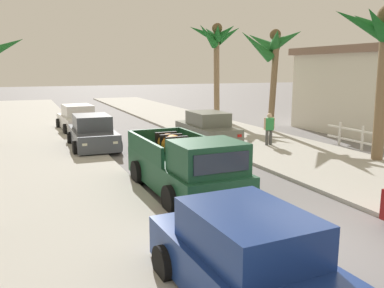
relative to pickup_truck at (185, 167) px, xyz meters
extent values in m
plane|color=slate|center=(1.29, -4.29, -0.81)|extent=(160.00, 160.00, 0.00)
cube|color=#B2AFA8|center=(-3.69, 7.71, -0.75)|extent=(5.25, 60.00, 0.12)
cube|color=#B2AFA8|center=(6.27, 7.71, -0.75)|extent=(5.25, 60.00, 0.12)
cube|color=silver|center=(-2.47, 7.71, -0.76)|extent=(0.16, 60.00, 0.10)
cube|color=silver|center=(5.05, 7.71, -0.76)|extent=(0.16, 60.00, 0.10)
cube|color=#19472D|center=(0.00, 0.16, -0.21)|extent=(2.00, 5.13, 0.80)
cube|color=#19472D|center=(0.02, -1.44, 0.59)|extent=(1.74, 1.53, 0.80)
cube|color=#283342|center=(0.01, -0.68, 0.61)|extent=(1.38, 0.08, 0.44)
cube|color=#283342|center=(0.03, -2.20, 0.61)|extent=(1.46, 0.08, 0.48)
cube|color=#19472D|center=(0.89, 1.03, 0.47)|extent=(0.15, 3.30, 0.56)
cube|color=#19472D|center=(-0.93, 1.01, 0.47)|extent=(0.15, 3.30, 0.56)
cube|color=#19472D|center=(-0.04, 2.67, 0.47)|extent=(1.88, 0.13, 0.56)
cube|color=silver|center=(-0.04, 2.76, -0.37)|extent=(1.83, 0.15, 0.20)
cylinder|color=black|center=(1.00, -1.36, -0.43)|extent=(0.27, 0.76, 0.76)
cylinder|color=black|center=(-0.96, -1.39, -0.43)|extent=(0.27, 0.76, 0.76)
cylinder|color=black|center=(0.96, 1.58, -0.43)|extent=(0.27, 0.76, 0.76)
cylinder|color=black|center=(-1.00, 1.55, -0.43)|extent=(0.27, 0.76, 0.76)
cube|color=red|center=(0.71, 2.74, -0.07)|extent=(0.22, 0.04, 0.18)
cube|color=red|center=(-0.79, 2.72, -0.07)|extent=(0.22, 0.04, 0.18)
ellipsoid|color=orange|center=(-0.02, 1.13, 0.49)|extent=(0.73, 1.71, 0.60)
sphere|color=orange|center=(0.00, 0.18, 0.57)|extent=(0.44, 0.44, 0.44)
cube|color=black|center=(-0.02, 1.59, 0.49)|extent=(0.72, 0.13, 0.61)
cube|color=black|center=(-0.02, 1.13, 0.49)|extent=(0.72, 0.13, 0.61)
cube|color=black|center=(-0.01, 0.66, 0.49)|extent=(0.72, 0.13, 0.61)
cube|color=silver|center=(-1.26, 13.50, -0.28)|extent=(1.99, 4.29, 0.72)
cube|color=silver|center=(-1.25, 13.40, 0.40)|extent=(1.63, 2.18, 0.64)
cube|color=#283342|center=(-1.31, 14.37, 0.38)|extent=(1.37, 0.16, 0.52)
cube|color=#283342|center=(-1.20, 12.43, 0.38)|extent=(1.34, 0.15, 0.50)
cylinder|color=black|center=(-2.23, 14.75, -0.49)|extent=(0.26, 0.65, 0.64)
cylinder|color=black|center=(-0.43, 14.85, -0.49)|extent=(0.26, 0.65, 0.64)
cylinder|color=black|center=(-2.09, 12.15, -0.49)|extent=(0.26, 0.65, 0.64)
cylinder|color=black|center=(-0.29, 12.25, -0.49)|extent=(0.26, 0.65, 0.64)
cube|color=red|center=(-1.77, 11.36, -0.17)|extent=(0.20, 0.05, 0.12)
cube|color=white|center=(-1.99, 15.57, -0.21)|extent=(0.20, 0.05, 0.10)
cube|color=red|center=(-0.51, 11.43, -0.17)|extent=(0.20, 0.05, 0.12)
cube|color=white|center=(-0.76, 15.64, -0.21)|extent=(0.20, 0.05, 0.10)
cube|color=slate|center=(4.05, 7.15, -0.28)|extent=(1.81, 4.22, 0.72)
cube|color=slate|center=(4.05, 7.05, 0.40)|extent=(1.54, 2.12, 0.64)
cube|color=#283342|center=(4.06, 8.02, 0.38)|extent=(1.37, 0.10, 0.52)
cube|color=#283342|center=(4.04, 6.08, 0.38)|extent=(1.34, 0.09, 0.50)
cylinder|color=black|center=(3.16, 8.46, -0.49)|extent=(0.23, 0.64, 0.64)
cylinder|color=black|center=(4.97, 8.44, -0.49)|extent=(0.23, 0.64, 0.64)
cylinder|color=black|center=(3.13, 5.85, -0.49)|extent=(0.23, 0.64, 0.64)
cylinder|color=black|center=(4.94, 5.83, -0.49)|extent=(0.23, 0.64, 0.64)
cube|color=red|center=(3.39, 5.04, -0.17)|extent=(0.20, 0.04, 0.12)
cube|color=white|center=(3.46, 9.26, -0.21)|extent=(0.20, 0.04, 0.10)
cube|color=red|center=(4.66, 5.03, -0.17)|extent=(0.20, 0.04, 0.12)
cube|color=white|center=(4.69, 9.25, -0.21)|extent=(0.20, 0.04, 0.10)
cube|color=#474C56|center=(-1.33, 7.85, -0.28)|extent=(1.87, 4.24, 0.72)
cube|color=#474C56|center=(-1.33, 7.95, 0.40)|extent=(1.57, 2.14, 0.64)
cube|color=#283342|center=(-1.35, 6.98, 0.38)|extent=(1.37, 0.11, 0.52)
cube|color=#283342|center=(-1.30, 8.92, 0.38)|extent=(1.34, 0.11, 0.50)
cylinder|color=black|center=(-0.46, 6.52, -0.49)|extent=(0.24, 0.65, 0.64)
cylinder|color=black|center=(-2.27, 6.57, -0.49)|extent=(0.24, 0.65, 0.64)
cylinder|color=black|center=(-0.40, 9.12, -0.49)|extent=(0.24, 0.65, 0.64)
cylinder|color=black|center=(-2.20, 9.17, -0.49)|extent=(0.24, 0.65, 0.64)
cube|color=red|center=(-0.64, 9.94, -0.17)|extent=(0.20, 0.05, 0.12)
cube|color=white|center=(-0.77, 5.72, -0.21)|extent=(0.20, 0.05, 0.10)
cube|color=red|center=(-1.91, 9.97, -0.17)|extent=(0.20, 0.05, 0.12)
cube|color=white|center=(-2.00, 5.75, -0.21)|extent=(0.20, 0.05, 0.10)
cube|color=navy|center=(-1.22, -5.61, -0.28)|extent=(1.91, 4.26, 0.72)
cube|color=navy|center=(-1.22, -5.51, 0.40)|extent=(1.59, 2.15, 0.64)
cube|color=#283342|center=(-1.19, -6.48, 0.38)|extent=(1.37, 0.13, 0.52)
cube|color=#283342|center=(-1.26, -4.54, 0.38)|extent=(1.34, 0.13, 0.50)
cylinder|color=black|center=(-0.36, -4.28, -0.49)|extent=(0.24, 0.65, 0.64)
cylinder|color=black|center=(-2.17, -4.34, -0.49)|extent=(0.24, 0.65, 0.64)
cube|color=red|center=(-0.66, -3.48, -0.17)|extent=(0.20, 0.05, 0.12)
cube|color=red|center=(-1.93, -3.52, -0.17)|extent=(0.20, 0.05, 0.12)
cylinder|color=#846B4C|center=(8.63, 15.34, 2.35)|extent=(0.40, 0.63, 6.34)
cone|color=#196023|center=(9.58, 15.35, 5.13)|extent=(1.93, 0.58, 1.44)
cone|color=#196023|center=(9.10, 16.04, 5.09)|extent=(1.40, 1.70, 1.49)
cone|color=#196023|center=(8.50, 16.09, 5.22)|extent=(0.82, 1.65, 1.26)
cone|color=#196023|center=(7.74, 15.77, 5.21)|extent=(2.08, 1.39, 1.31)
cone|color=#196023|center=(7.71, 14.92, 4.99)|extent=(2.00, 1.33, 1.69)
cone|color=#196023|center=(8.34, 14.68, 5.19)|extent=(1.12, 1.60, 1.30)
cone|color=#196023|center=(9.04, 14.77, 5.25)|extent=(1.32, 1.54, 1.21)
sphere|color=brown|center=(8.63, 15.34, 5.51)|extent=(0.72, 0.72, 0.72)
cone|color=#23702D|center=(-4.76, 9.77, 3.71)|extent=(1.96, 0.70, 1.26)
cylinder|color=#846B4C|center=(8.72, 8.48, 1.88)|extent=(0.34, 0.68, 5.40)
cone|color=#23702D|center=(9.47, 8.56, 4.40)|extent=(1.66, 0.73, 1.07)
cone|color=#23702D|center=(9.20, 9.32, 4.28)|extent=(1.47, 2.02, 1.31)
cone|color=#23702D|center=(8.37, 9.35, 4.27)|extent=(1.23, 2.00, 1.32)
cone|color=#23702D|center=(7.63, 8.60, 4.01)|extent=(2.13, 0.79, 1.78)
cone|color=#23702D|center=(8.31, 7.77, 4.34)|extent=(1.34, 1.76, 1.19)
cone|color=#23702D|center=(9.08, 7.79, 4.37)|extent=(1.26, 1.72, 1.12)
sphere|color=brown|center=(8.72, 8.48, 4.58)|extent=(0.61, 0.61, 0.61)
cylinder|color=#846B4C|center=(8.39, 0.86, 1.95)|extent=(0.43, 0.51, 5.54)
cone|color=#196023|center=(8.18, 1.54, 4.46)|extent=(0.97, 1.61, 1.21)
cone|color=#196023|center=(7.36, 1.15, 4.42)|extent=(2.25, 1.14, 1.32)
cone|color=#196023|center=(7.62, 0.64, 4.40)|extent=(1.74, 1.00, 1.32)
cube|color=white|center=(9.62, 2.78, -0.26)|extent=(0.05, 0.12, 1.10)
cube|color=white|center=(9.62, 4.17, -0.26)|extent=(0.05, 0.12, 1.10)
cylinder|color=#4C4C4C|center=(6.07, 4.98, -0.40)|extent=(0.14, 0.14, 0.82)
cylinder|color=#4C4C4C|center=(6.27, 4.98, -0.40)|extent=(0.14, 0.14, 0.82)
cube|color=green|center=(6.17, 4.98, 0.28)|extent=(0.43, 0.32, 0.55)
sphere|color=beige|center=(6.17, 4.98, 0.67)|extent=(0.22, 0.22, 0.22)
cylinder|color=beige|center=(5.93, 4.98, 0.31)|extent=(0.09, 0.09, 0.55)
cylinder|color=beige|center=(6.41, 4.98, 0.31)|extent=(0.09, 0.09, 0.55)
camera|label=1|loc=(-4.22, -10.40, 2.80)|focal=37.59mm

